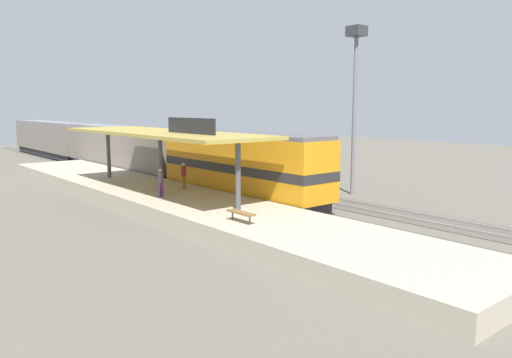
{
  "coord_description": "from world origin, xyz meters",
  "views": [
    {
      "loc": [
        -19.79,
        -27.63,
        6.22
      ],
      "look_at": [
        -1.38,
        -5.57,
        2.0
      ],
      "focal_mm": 34.54,
      "sensor_mm": 36.0,
      "label": 1
    }
  ],
  "objects_px": {
    "passenger_carriage_front": "(122,149)",
    "person_walking": "(184,174)",
    "passenger_carriage_rear": "(50,138)",
    "person_waiting": "(161,181)",
    "freight_car": "(213,156)",
    "light_mast": "(355,75)",
    "platform_bench": "(241,213)",
    "locomotive": "(241,165)"
  },
  "relations": [
    {
      "from": "platform_bench",
      "to": "passenger_carriage_front",
      "type": "height_order",
      "value": "passenger_carriage_front"
    },
    {
      "from": "platform_bench",
      "to": "person_walking",
      "type": "height_order",
      "value": "person_walking"
    },
    {
      "from": "freight_car",
      "to": "passenger_carriage_front",
      "type": "bearing_deg",
      "value": 119.41
    },
    {
      "from": "locomotive",
      "to": "person_waiting",
      "type": "relative_size",
      "value": 8.44
    },
    {
      "from": "locomotive",
      "to": "person_waiting",
      "type": "height_order",
      "value": "locomotive"
    },
    {
      "from": "person_walking",
      "to": "freight_car",
      "type": "bearing_deg",
      "value": 44.96
    },
    {
      "from": "freight_car",
      "to": "person_waiting",
      "type": "distance_m",
      "value": 13.8
    },
    {
      "from": "freight_car",
      "to": "person_walking",
      "type": "height_order",
      "value": "freight_car"
    },
    {
      "from": "passenger_carriage_front",
      "to": "person_waiting",
      "type": "bearing_deg",
      "value": -107.9
    },
    {
      "from": "light_mast",
      "to": "platform_bench",
      "type": "bearing_deg",
      "value": -161.27
    },
    {
      "from": "platform_bench",
      "to": "person_walking",
      "type": "bearing_deg",
      "value": 73.17
    },
    {
      "from": "passenger_carriage_front",
      "to": "person_walking",
      "type": "height_order",
      "value": "passenger_carriage_front"
    },
    {
      "from": "passenger_carriage_front",
      "to": "passenger_carriage_rear",
      "type": "bearing_deg",
      "value": 90.0
    },
    {
      "from": "locomotive",
      "to": "person_waiting",
      "type": "bearing_deg",
      "value": 174.2
    },
    {
      "from": "passenger_carriage_front",
      "to": "person_waiting",
      "type": "distance_m",
      "value": 18.32
    },
    {
      "from": "person_walking",
      "to": "platform_bench",
      "type": "bearing_deg",
      "value": -106.83
    },
    {
      "from": "platform_bench",
      "to": "person_waiting",
      "type": "relative_size",
      "value": 0.99
    },
    {
      "from": "person_waiting",
      "to": "person_walking",
      "type": "bearing_deg",
      "value": 32.55
    },
    {
      "from": "platform_bench",
      "to": "light_mast",
      "type": "height_order",
      "value": "light_mast"
    },
    {
      "from": "person_waiting",
      "to": "freight_car",
      "type": "bearing_deg",
      "value": 42.18
    },
    {
      "from": "platform_bench",
      "to": "passenger_carriage_front",
      "type": "xyz_separation_m",
      "value": [
        6.0,
        25.65,
        0.97
      ]
    },
    {
      "from": "light_mast",
      "to": "person_waiting",
      "type": "distance_m",
      "value": 15.35
    },
    {
      "from": "light_mast",
      "to": "passenger_carriage_rear",
      "type": "bearing_deg",
      "value": 100.58
    },
    {
      "from": "passenger_carriage_front",
      "to": "person_walking",
      "type": "bearing_deg",
      "value": -100.81
    },
    {
      "from": "passenger_carriage_rear",
      "to": "light_mast",
      "type": "distance_m",
      "value": 42.92
    },
    {
      "from": "passenger_carriage_rear",
      "to": "freight_car",
      "type": "bearing_deg",
      "value": -80.97
    },
    {
      "from": "passenger_carriage_rear",
      "to": "person_walking",
      "type": "height_order",
      "value": "passenger_carriage_rear"
    },
    {
      "from": "locomotive",
      "to": "passenger_carriage_rear",
      "type": "distance_m",
      "value": 38.8
    },
    {
      "from": "platform_bench",
      "to": "person_waiting",
      "type": "height_order",
      "value": "person_waiting"
    },
    {
      "from": "locomotive",
      "to": "freight_car",
      "type": "bearing_deg",
      "value": 64.95
    },
    {
      "from": "locomotive",
      "to": "passenger_carriage_rear",
      "type": "relative_size",
      "value": 0.72
    },
    {
      "from": "locomotive",
      "to": "light_mast",
      "type": "relative_size",
      "value": 1.23
    },
    {
      "from": "platform_bench",
      "to": "person_waiting",
      "type": "distance_m",
      "value": 8.24
    },
    {
      "from": "light_mast",
      "to": "person_waiting",
      "type": "height_order",
      "value": "light_mast"
    },
    {
      "from": "passenger_carriage_rear",
      "to": "person_waiting",
      "type": "xyz_separation_m",
      "value": [
        -5.63,
        -38.23,
        -0.46
      ]
    },
    {
      "from": "person_waiting",
      "to": "passenger_carriage_rear",
      "type": "bearing_deg",
      "value": 81.63
    },
    {
      "from": "platform_bench",
      "to": "locomotive",
      "type": "bearing_deg",
      "value": 51.88
    },
    {
      "from": "passenger_carriage_front",
      "to": "freight_car",
      "type": "bearing_deg",
      "value": -60.59
    },
    {
      "from": "passenger_carriage_rear",
      "to": "light_mast",
      "type": "bearing_deg",
      "value": -79.42
    },
    {
      "from": "passenger_carriage_rear",
      "to": "person_walking",
      "type": "relative_size",
      "value": 11.7
    },
    {
      "from": "passenger_carriage_front",
      "to": "locomotive",
      "type": "bearing_deg",
      "value": -90.0
    },
    {
      "from": "locomotive",
      "to": "person_waiting",
      "type": "distance_m",
      "value": 5.68
    }
  ]
}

